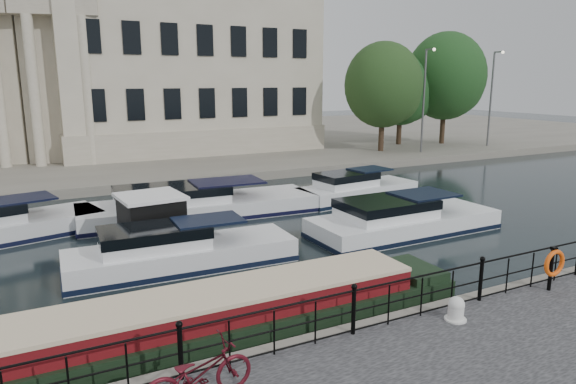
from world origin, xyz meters
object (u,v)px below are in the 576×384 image
Objects in this scene: bicycle at (198,374)px; life_ring_post at (554,264)px; narrowboat at (183,330)px; harbour_hut at (152,225)px; mooring_bollard at (456,309)px.

bicycle is 1.69× the size of life_ring_post.
narrowboat is (0.57, 3.13, -0.74)m from bicycle.
harbour_hut is at bearing -13.82° from bicycle.
mooring_bollard is 3.68m from life_ring_post.
narrowboat is (-5.95, 2.84, -0.47)m from mooring_bollard.
mooring_bollard is 0.04× the size of narrowboat.
harbour_hut is (1.53, 10.60, -0.15)m from bicycle.
life_ring_post is 10.03m from narrowboat.
narrowboat is at bearing 164.10° from life_ring_post.
life_ring_post reaches higher than mooring_bollard.
mooring_bollard is 0.48× the size of life_ring_post.
narrowboat is (-9.60, 2.73, -0.97)m from life_ring_post.
bicycle is 10.18m from life_ring_post.
bicycle is 10.71m from harbour_hut.
mooring_bollard is 6.61m from narrowboat.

